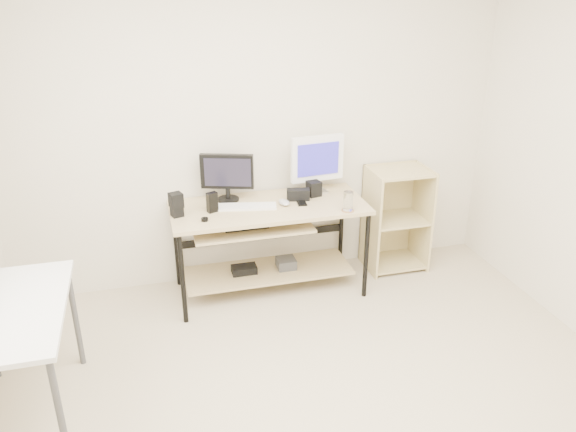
% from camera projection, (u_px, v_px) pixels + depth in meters
% --- Properties ---
extents(room, '(4.01, 4.01, 2.62)m').
position_uv_depth(room, '(317.00, 223.00, 2.62)').
color(room, '#C2B395').
rests_on(room, ground).
extents(desk, '(1.50, 0.65, 0.75)m').
position_uv_depth(desk, '(266.00, 230.00, 4.39)').
color(desk, tan).
rests_on(desk, ground).
extents(side_table, '(0.60, 1.00, 0.75)m').
position_uv_depth(side_table, '(9.00, 322.00, 3.01)').
color(side_table, white).
rests_on(side_table, ground).
extents(shelf_unit, '(0.50, 0.40, 0.90)m').
position_uv_depth(shelf_unit, '(394.00, 217.00, 4.84)').
color(shelf_unit, '#D1C082').
rests_on(shelf_unit, ground).
extents(black_monitor, '(0.40, 0.17, 0.38)m').
position_uv_depth(black_monitor, '(227.00, 174.00, 4.31)').
color(black_monitor, black).
rests_on(black_monitor, desk).
extents(white_imac, '(0.44, 0.14, 0.47)m').
position_uv_depth(white_imac, '(317.00, 160.00, 4.46)').
color(white_imac, silver).
rests_on(white_imac, desk).
extents(keyboard, '(0.49, 0.22, 0.02)m').
position_uv_depth(keyboard, '(245.00, 207.00, 4.26)').
color(keyboard, white).
rests_on(keyboard, desk).
extents(mouse, '(0.10, 0.13, 0.04)m').
position_uv_depth(mouse, '(284.00, 202.00, 4.31)').
color(mouse, '#BBBBC1').
rests_on(mouse, desk).
extents(center_speaker, '(0.19, 0.11, 0.09)m').
position_uv_depth(center_speaker, '(298.00, 194.00, 4.40)').
color(center_speaker, black).
rests_on(center_speaker, desk).
extents(speaker_left, '(0.11, 0.11, 0.18)m').
position_uv_depth(speaker_left, '(176.00, 204.00, 4.08)').
color(speaker_left, black).
rests_on(speaker_left, desk).
extents(speaker_right, '(0.12, 0.12, 0.12)m').
position_uv_depth(speaker_right, '(314.00, 189.00, 4.47)').
color(speaker_right, black).
rests_on(speaker_right, desk).
extents(audio_controller, '(0.09, 0.07, 0.15)m').
position_uv_depth(audio_controller, '(212.00, 202.00, 4.16)').
color(audio_controller, black).
rests_on(audio_controller, desk).
extents(volume_puck, '(0.06, 0.06, 0.02)m').
position_uv_depth(volume_puck, '(205.00, 219.00, 4.03)').
color(volume_puck, black).
rests_on(volume_puck, desk).
extents(smartphone, '(0.08, 0.13, 0.01)m').
position_uv_depth(smartphone, '(302.00, 203.00, 4.34)').
color(smartphone, black).
rests_on(smartphone, desk).
extents(coaster, '(0.12, 0.12, 0.01)m').
position_uv_depth(coaster, '(348.00, 210.00, 4.21)').
color(coaster, '#996D45').
rests_on(coaster, desk).
extents(drinking_glass, '(0.09, 0.09, 0.14)m').
position_uv_depth(drinking_glass, '(348.00, 201.00, 4.18)').
color(drinking_glass, white).
rests_on(drinking_glass, coaster).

